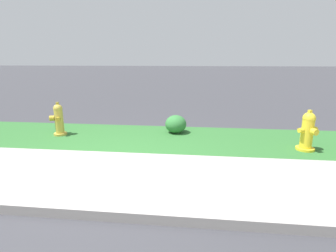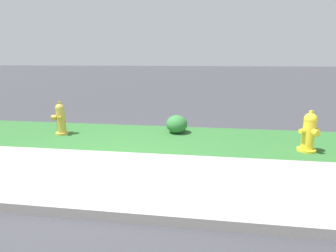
# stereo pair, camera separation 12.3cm
# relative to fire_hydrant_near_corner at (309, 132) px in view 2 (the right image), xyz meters

# --- Properties ---
(ground_plane) EXTENTS (120.00, 120.00, 0.00)m
(ground_plane) POSITION_rel_fire_hydrant_near_corner_xyz_m (-3.46, -1.50, -0.37)
(ground_plane) COLOR #38383D
(sidewalk_pavement) EXTENTS (18.00, 1.92, 0.01)m
(sidewalk_pavement) POSITION_rel_fire_hydrant_near_corner_xyz_m (-3.46, -1.50, -0.37)
(sidewalk_pavement) COLOR #9E9993
(sidewalk_pavement) RESTS_ON ground
(grass_verge) EXTENTS (18.00, 2.03, 0.01)m
(grass_verge) POSITION_rel_fire_hydrant_near_corner_xyz_m (-3.46, 0.47, -0.37)
(grass_verge) COLOR #2D662D
(grass_verge) RESTS_ON ground
(street_curb) EXTENTS (18.00, 0.16, 0.12)m
(street_curb) POSITION_rel_fire_hydrant_near_corner_xyz_m (-3.46, -2.54, -0.31)
(street_curb) COLOR #9E9993
(street_curb) RESTS_ON ground
(fire_hydrant_near_corner) EXTENTS (0.40, 0.38, 0.78)m
(fire_hydrant_near_corner) POSITION_rel_fire_hydrant_near_corner_xyz_m (0.00, 0.00, 0.00)
(fire_hydrant_near_corner) COLOR yellow
(fire_hydrant_near_corner) RESTS_ON ground
(fire_hydrant_at_driveway) EXTENTS (0.35, 0.37, 0.76)m
(fire_hydrant_at_driveway) POSITION_rel_fire_hydrant_near_corner_xyz_m (-5.15, 0.44, -0.01)
(fire_hydrant_at_driveway) COLOR gold
(fire_hydrant_at_driveway) RESTS_ON ground
(shrub_bush_far_verge) EXTENTS (0.49, 0.49, 0.42)m
(shrub_bush_far_verge) POSITION_rel_fire_hydrant_near_corner_xyz_m (-2.55, 0.92, -0.16)
(shrub_bush_far_verge) COLOR #337538
(shrub_bush_far_verge) RESTS_ON ground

